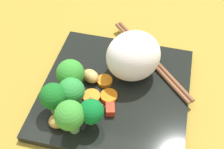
{
  "coord_description": "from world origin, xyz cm",
  "views": [
    {
      "loc": [
        -5.11,
        30.46,
        41.64
      ],
      "look_at": [
        0.88,
        -1.56,
        3.37
      ],
      "focal_mm": 46.16,
      "sensor_mm": 36.0,
      "label": 1
    }
  ],
  "objects": [
    {
      "name": "chicken_piece_1",
      "position": [
        7.56,
        8.55,
        2.46
      ],
      "size": [
        4.15,
        4.02,
        2.19
      ],
      "primitive_type": "ellipsoid",
      "rotation": [
        0.0,
        0.0,
        3.77
      ],
      "color": "#B48F44",
      "rests_on": "square_plate"
    },
    {
      "name": "broccoli_floret_4",
      "position": [
        2.35,
        7.6,
        4.92
      ],
      "size": [
        3.93,
        3.93,
        5.67
      ],
      "color": "#71AB4E",
      "rests_on": "square_plate"
    },
    {
      "name": "ground_plane",
      "position": [
        0.0,
        0.0,
        -1.0
      ],
      "size": [
        110.0,
        110.0,
        2.0
      ],
      "primitive_type": "cube",
      "color": "olive"
    },
    {
      "name": "carrot_slice_2",
      "position": [
        2.15,
        -1.22,
        1.73
      ],
      "size": [
        3.55,
        3.55,
        0.72
      ],
      "primitive_type": "cylinder",
      "rotation": [
        0.0,
        0.0,
        0.35
      ],
      "color": "orange",
      "rests_on": "square_plate"
    },
    {
      "name": "square_plate",
      "position": [
        0.0,
        0.0,
        0.68
      ],
      "size": [
        26.78,
        26.78,
        1.37
      ],
      "primitive_type": "cube",
      "rotation": [
        0.0,
        0.0,
        -0.05
      ],
      "color": "black",
      "rests_on": "ground_plane"
    },
    {
      "name": "carrot_slice_3",
      "position": [
        8.86,
        2.28,
        1.58
      ],
      "size": [
        3.47,
        3.47,
        0.43
      ],
      "primitive_type": "cylinder",
      "rotation": [
        0.0,
        0.0,
        1.96
      ],
      "color": "orange",
      "rests_on": "square_plate"
    },
    {
      "name": "broccoli_floret_3",
      "position": [
        7.58,
        0.72,
        4.74
      ],
      "size": [
        4.81,
        4.81,
        6.04
      ],
      "color": "#5AA13D",
      "rests_on": "square_plate"
    },
    {
      "name": "rice_mound",
      "position": [
        -2.36,
        -4.37,
        5.8
      ],
      "size": [
        12.93,
        12.7,
        8.85
      ],
      "primitive_type": "ellipsoid",
      "rotation": [
        0.0,
        0.0,
        3.77
      ],
      "color": "white",
      "rests_on": "square_plate"
    },
    {
      "name": "broccoli_floret_2",
      "position": [
        6.48,
        4.22,
        4.65
      ],
      "size": [
        4.45,
        4.45,
        5.62
      ],
      "color": "#68A546",
      "rests_on": "square_plate"
    },
    {
      "name": "broccoli_floret_1",
      "position": [
        5.22,
        9.14,
        5.35
      ],
      "size": [
        4.62,
        4.62,
        6.56
      ],
      "color": "#6DA954",
      "rests_on": "square_plate"
    },
    {
      "name": "carrot_slice_0",
      "position": [
        3.71,
        2.44,
        1.61
      ],
      "size": [
        3.84,
        3.84,
        0.49
      ],
      "primitive_type": "cylinder",
      "rotation": [
        0.0,
        0.0,
        1.23
      ],
      "color": "orange",
      "rests_on": "square_plate"
    },
    {
      "name": "carrot_slice_1",
      "position": [
        0.77,
        1.92,
        1.72
      ],
      "size": [
        4.14,
        4.14,
        0.71
      ],
      "primitive_type": "cylinder",
      "rotation": [
        0.0,
        0.0,
        3.99
      ],
      "color": "orange",
      "rests_on": "square_plate"
    },
    {
      "name": "broccoli_floret_0",
      "position": [
        8.79,
        6.11,
        5.04
      ],
      "size": [
        4.31,
        4.31,
        6.13
      ],
      "color": "#7FB258",
      "rests_on": "square_plate"
    },
    {
      "name": "pepper_chunk_1",
      "position": [
        5.47,
        6.49,
        2.34
      ],
      "size": [
        2.71,
        2.44,
        1.95
      ],
      "primitive_type": "cube",
      "rotation": [
        0.0,
        0.0,
        5.81
      ],
      "color": "red",
      "rests_on": "square_plate"
    },
    {
      "name": "pepper_chunk_2",
      "position": [
        0.39,
        4.72,
        2.02
      ],
      "size": [
        1.84,
        2.3,
        1.3
      ],
      "primitive_type": "cube",
      "rotation": [
        0.0,
        0.0,
        1.78
      ],
      "color": "red",
      "rests_on": "square_plate"
    },
    {
      "name": "chopstick_pair",
      "position": [
        -5.35,
        -8.27,
        1.75
      ],
      "size": [
        16.74,
        18.95,
        0.76
      ],
      "rotation": [
        0.0,
        0.0,
        5.43
      ],
      "color": "brown",
      "rests_on": "square_plate"
    },
    {
      "name": "chicken_piece_0",
      "position": [
        4.67,
        -1.25,
        2.47
      ],
      "size": [
        4.01,
        3.73,
        2.2
      ],
      "primitive_type": "ellipsoid",
      "rotation": [
        0.0,
        0.0,
        2.6
      ],
      "color": "tan",
      "rests_on": "square_plate"
    },
    {
      "name": "pepper_chunk_0",
      "position": [
        2.8,
        4.99,
        2.13
      ],
      "size": [
        3.22,
        2.85,
        1.53
      ],
      "primitive_type": "cube",
      "rotation": [
        0.0,
        0.0,
        2.77
      ],
      "color": "red",
      "rests_on": "square_plate"
    }
  ]
}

